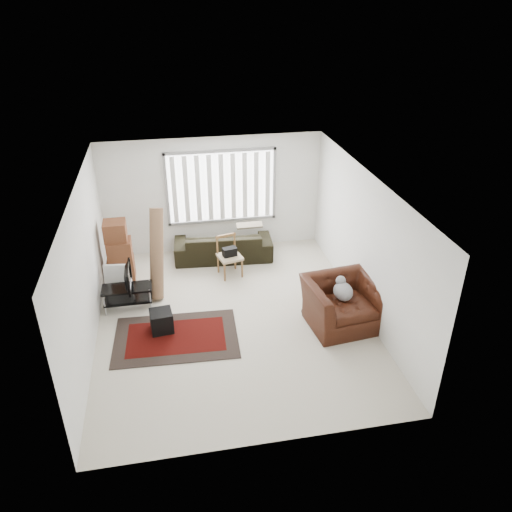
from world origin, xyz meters
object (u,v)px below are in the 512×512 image
Objects in this scene: tv_stand at (127,293)px; side_chair at (229,255)px; sofa at (223,241)px; armchair at (344,300)px; moving_boxes at (119,254)px.

side_chair is at bearing 23.45° from tv_stand.
tv_stand is at bearing -169.93° from side_chair.
armchair reaches higher than sofa.
armchair is at bearing -29.90° from moving_boxes.
side_chair is 0.60× the size of armchair.
sofa is (2.26, 0.59, -0.20)m from moving_boxes.
sofa is 1.49× the size of armchair.
tv_stand is at bearing 155.90° from armchair.
tv_stand is 0.70× the size of moving_boxes.
moving_boxes reaches higher than sofa.
armchair is at bearing -63.40° from side_chair.
moving_boxes is at bearing 161.64° from side_chair.
side_chair is 2.83m from armchair.
side_chair is at bearing 123.40° from armchair.
moving_boxes is 2.31m from side_chair.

